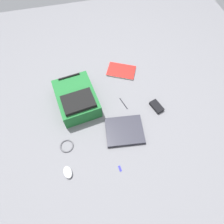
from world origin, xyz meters
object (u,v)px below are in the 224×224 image
(computer_mouse, at_px, (68,172))
(usb_stick, at_px, (120,168))
(backpack, at_px, (77,99))
(pen_black, at_px, (124,103))
(book_blue, at_px, (121,71))
(power_brick, at_px, (157,106))
(laptop, at_px, (124,131))
(cable_coil, at_px, (67,146))

(computer_mouse, relative_size, usb_stick, 2.16)
(backpack, relative_size, pen_black, 3.47)
(backpack, xyz_separation_m, pen_black, (0.42, -0.10, -0.08))
(book_blue, relative_size, power_brick, 2.49)
(pen_black, bearing_deg, book_blue, 78.56)
(laptop, bearing_deg, power_brick, 25.49)
(backpack, height_order, power_brick, backpack)
(backpack, bearing_deg, book_blue, 30.44)
(laptop, relative_size, cable_coil, 3.09)
(backpack, bearing_deg, computer_mouse, -105.47)
(backpack, xyz_separation_m, laptop, (0.35, -0.37, -0.07))
(computer_mouse, bearing_deg, pen_black, 30.09)
(book_blue, xyz_separation_m, usb_stick, (-0.26, -0.96, -0.00))
(computer_mouse, xyz_separation_m, usb_stick, (0.40, -0.06, -0.01))
(cable_coil, relative_size, power_brick, 0.85)
(laptop, bearing_deg, usb_stick, -111.41)
(laptop, bearing_deg, computer_mouse, -155.25)
(laptop, height_order, cable_coil, laptop)
(laptop, height_order, book_blue, laptop)
(computer_mouse, distance_m, cable_coil, 0.22)
(power_brick, bearing_deg, laptop, -154.51)
(usb_stick, bearing_deg, laptop, 68.59)
(cable_coil, bearing_deg, computer_mouse, -94.16)
(cable_coil, relative_size, pen_black, 0.82)
(book_blue, height_order, cable_coil, book_blue)
(cable_coil, bearing_deg, usb_stick, -36.19)
(backpack, relative_size, laptop, 1.36)
(book_blue, height_order, power_brick, power_brick)
(pen_black, xyz_separation_m, usb_stick, (-0.18, -0.58, -0.00))
(book_blue, relative_size, pen_black, 2.40)
(book_blue, distance_m, usb_stick, 1.00)
(book_blue, bearing_deg, power_brick, -67.46)
(backpack, relative_size, usb_stick, 10.48)
(laptop, height_order, computer_mouse, computer_mouse)
(book_blue, bearing_deg, computer_mouse, -126.31)
(book_blue, xyz_separation_m, computer_mouse, (-0.66, -0.90, 0.01))
(backpack, distance_m, laptop, 0.52)
(backpack, relative_size, cable_coil, 4.21)
(power_brick, bearing_deg, computer_mouse, -154.95)
(power_brick, distance_m, usb_stick, 0.66)
(backpack, relative_size, computer_mouse, 4.86)
(backpack, bearing_deg, laptop, -46.99)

